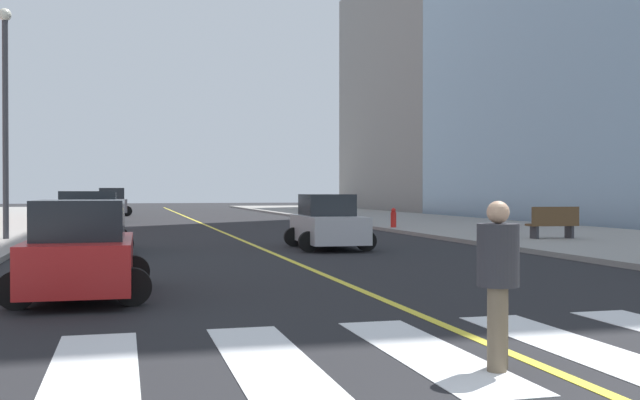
% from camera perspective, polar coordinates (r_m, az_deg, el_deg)
% --- Properties ---
extents(sidewalk_kerb_east, '(10.00, 120.00, 0.15)m').
position_cam_1_polar(sidewalk_kerb_east, '(28.99, 19.83, -2.80)').
color(sidewalk_kerb_east, gray).
rests_on(sidewalk_kerb_east, ground).
extents(crosswalk_paint, '(13.50, 4.00, 0.01)m').
position_cam_1_polar(crosswalk_paint, '(9.08, 13.38, -10.88)').
color(crosswalk_paint, silver).
rests_on(crosswalk_paint, ground).
extents(lane_divider_paint, '(0.16, 80.00, 0.01)m').
position_cam_1_polar(lane_divider_paint, '(44.09, -9.19, -1.68)').
color(lane_divider_paint, yellow).
rests_on(lane_divider_paint, ground).
extents(parking_garage_concrete, '(18.00, 24.00, 22.76)m').
position_cam_1_polar(parking_garage_concrete, '(75.66, 10.67, 7.94)').
color(parking_garage_concrete, gray).
rests_on(parking_garage_concrete, ground).
extents(car_silver_nearest, '(2.47, 3.89, 1.72)m').
position_cam_1_polar(car_silver_nearest, '(23.69, 0.60, -1.77)').
color(car_silver_nearest, '#B7B7BC').
rests_on(car_silver_nearest, ground).
extents(car_black_second, '(2.45, 3.90, 1.74)m').
position_cam_1_polar(car_black_second, '(45.31, -16.19, -0.61)').
color(car_black_second, black).
rests_on(car_black_second, ground).
extents(car_gray_third, '(2.99, 4.65, 2.04)m').
position_cam_1_polar(car_gray_third, '(57.02, -15.59, -0.20)').
color(car_gray_third, slate).
rests_on(car_gray_third, ground).
extents(car_white_fourth, '(2.63, 4.13, 1.82)m').
position_cam_1_polar(car_white_fourth, '(23.24, -17.25, -1.74)').
color(car_white_fourth, silver).
rests_on(car_white_fourth, ground).
extents(car_red_fifth, '(2.38, 3.77, 1.67)m').
position_cam_1_polar(car_red_fifth, '(13.42, -17.72, -3.80)').
color(car_red_fifth, red).
rests_on(car_red_fifth, ground).
extents(park_bench, '(1.82, 0.63, 1.12)m').
position_cam_1_polar(park_bench, '(27.58, 17.31, -1.69)').
color(park_bench, brown).
rests_on(park_bench, sidewalk_kerb_east).
extents(pedestrian_crossing, '(0.43, 0.43, 1.72)m').
position_cam_1_polar(pedestrian_crossing, '(7.86, 13.37, -5.72)').
color(pedestrian_crossing, brown).
rests_on(pedestrian_crossing, ground).
extents(fire_hydrant, '(0.26, 0.26, 0.89)m').
position_cam_1_polar(fire_hydrant, '(34.54, 5.61, -1.37)').
color(fire_hydrant, red).
rests_on(fire_hydrant, sidewalk_kerb_east).
extents(street_lamp, '(0.44, 0.44, 8.04)m').
position_cam_1_polar(street_lamp, '(28.54, -22.81, 6.73)').
color(street_lamp, '#38383D').
rests_on(street_lamp, sidewalk_kerb_west).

